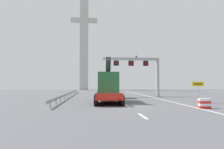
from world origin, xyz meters
The scene contains 9 objects.
ground centered at (0.00, 0.00, 0.00)m, with size 112.00×112.00×0.00m, color #5B5B60.
lane_markings centered at (0.10, 29.29, 0.01)m, with size 0.20×73.18×0.01m.
edge_line_right centered at (6.20, 12.00, 0.01)m, with size 0.20×63.00×0.01m, color silver.
overhead_lane_gantry centered at (4.65, 14.96, 5.31)m, with size 10.06×0.90×6.99m.
heavy_haul_truck_red centered at (-1.39, 7.82, 1.99)m, with size 3.59×14.15×5.30m.
exit_sign_yellow centered at (8.81, 2.96, 1.86)m, with size 1.42×0.15×2.46m.
crash_barrier_striped centered at (6.73, -2.18, 0.45)m, with size 1.05×0.60×0.90m.
guardrail_left centered at (-7.33, 14.94, 0.56)m, with size 0.13×33.88×0.76m.
bridge_pylon_distant centered at (-6.46, 51.12, 19.67)m, with size 9.00×2.00×38.55m.
Camera 1 is at (-3.33, -20.28, 2.29)m, focal length 33.43 mm.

